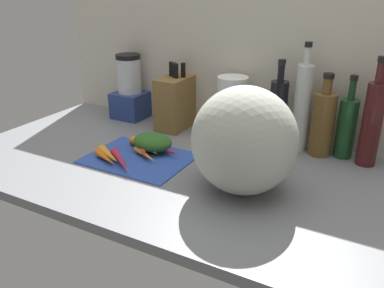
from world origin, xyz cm
name	(u,v)px	position (x,y,z in cm)	size (l,w,h in cm)	color
ground_plane	(207,174)	(0.00, 0.00, -1.50)	(170.00, 80.00, 3.00)	slate
wall_back	(255,55)	(0.00, 38.50, 30.00)	(170.00, 3.00, 60.00)	beige
cutting_board	(139,158)	(-23.87, -3.15, 0.40)	(33.75, 26.05, 0.80)	#2D51B7
carrot_0	(109,155)	(-30.67, -9.84, 2.43)	(3.26, 3.26, 12.05)	orange
carrot_1	(146,155)	(-21.15, -2.97, 1.87)	(2.13, 2.13, 12.82)	orange
carrot_2	(163,148)	(-18.42, 3.25, 2.44)	(3.29, 3.29, 16.87)	#B2264C
carrot_3	(146,141)	(-27.56, 6.29, 2.20)	(2.81, 2.81, 11.08)	orange
carrot_4	(121,161)	(-24.62, -11.34, 2.23)	(2.85, 2.85, 16.87)	#B2264C
carrot_5	(145,147)	(-24.62, 1.87, 2.18)	(2.76, 2.76, 16.35)	orange
carrot_6	(143,151)	(-23.08, -1.56, 2.40)	(3.20, 3.20, 10.87)	red
carrot_7	(106,158)	(-31.05, -11.24, 1.94)	(2.28, 2.28, 12.30)	orange
carrot_greens_pile	(152,142)	(-22.80, 3.64, 3.79)	(14.14, 10.88, 5.98)	#2D6023
winter_squash	(244,141)	(14.18, -6.35, 15.01)	(29.09, 28.28, 30.01)	#B2B7A8
knife_block	(175,102)	(-28.58, 29.15, 10.49)	(10.08, 17.18, 25.96)	brown
blender_appliance	(130,91)	(-52.13, 31.05, 11.61)	(13.40, 13.40, 27.02)	navy
paper_towel_roll	(232,108)	(-4.61, 29.50, 11.61)	(11.24, 11.24, 23.23)	white
bottle_0	(278,113)	(12.67, 29.42, 12.46)	(6.16, 6.16, 30.95)	black
bottle_1	(302,107)	(20.58, 30.10, 15.57)	(5.65, 5.65, 37.10)	silver
bottle_2	(323,123)	(28.14, 29.46, 11.37)	(7.46, 7.46, 27.96)	brown
bottle_3	(346,127)	(35.48, 31.36, 10.58)	(6.05, 6.05, 27.72)	#19421E
bottle_4	(372,122)	(42.99, 28.58, 14.47)	(6.14, 6.14, 34.63)	#471919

